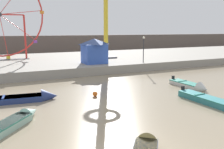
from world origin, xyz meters
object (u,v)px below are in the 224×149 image
object	(u,v)px
motorboat_teal_painted	(216,103)
drop_tower_yellow_tower	(106,10)
mooring_buoy_orange	(95,94)
carnival_booth_blue_tent	(94,51)
promenade_lamp_near	(144,45)
motorboat_navy_blue	(27,98)
motorboat_seafoam	(11,123)
motorboat_pale_grey	(192,86)

from	to	relation	value
motorboat_teal_painted	drop_tower_yellow_tower	world-z (taller)	drop_tower_yellow_tower
drop_tower_yellow_tower	mooring_buoy_orange	bearing A→B (deg)	-116.45
drop_tower_yellow_tower	carnival_booth_blue_tent	distance (m)	9.01
mooring_buoy_orange	motorboat_teal_painted	bearing A→B (deg)	-40.79
motorboat_teal_painted	promenade_lamp_near	distance (m)	17.11
motorboat_navy_blue	drop_tower_yellow_tower	size ratio (longest dim) A/B	0.40
motorboat_navy_blue	promenade_lamp_near	bearing A→B (deg)	34.70
motorboat_seafoam	promenade_lamp_near	distance (m)	23.20
motorboat_seafoam	motorboat_teal_painted	bearing A→B (deg)	-58.80
motorboat_seafoam	promenade_lamp_near	bearing A→B (deg)	-12.00
motorboat_teal_painted	motorboat_navy_blue	world-z (taller)	motorboat_navy_blue
motorboat_teal_painted	motorboat_seafoam	distance (m)	14.43
carnival_booth_blue_tent	promenade_lamp_near	xyz separation A→B (m)	(6.65, -2.13, 0.65)
motorboat_pale_grey	promenade_lamp_near	bearing A→B (deg)	170.19
promenade_lamp_near	mooring_buoy_orange	bearing A→B (deg)	-138.34
motorboat_navy_blue	mooring_buoy_orange	world-z (taller)	motorboat_navy_blue
motorboat_seafoam	motorboat_pale_grey	bearing A→B (deg)	-40.02
motorboat_teal_painted	promenade_lamp_near	world-z (taller)	promenade_lamp_near
mooring_buoy_orange	motorboat_pale_grey	bearing A→B (deg)	-7.16
drop_tower_yellow_tower	promenade_lamp_near	distance (m)	9.52
motorboat_seafoam	motorboat_navy_blue	xyz separation A→B (m)	(1.36, 5.25, -0.01)
drop_tower_yellow_tower	carnival_booth_blue_tent	bearing A→B (deg)	-127.48
motorboat_pale_grey	drop_tower_yellow_tower	world-z (taller)	drop_tower_yellow_tower
motorboat_seafoam	promenade_lamp_near	size ratio (longest dim) A/B	1.37
motorboat_teal_painted	motorboat_navy_blue	xyz separation A→B (m)	(-12.90, 7.46, -0.02)
motorboat_navy_blue	mooring_buoy_orange	size ratio (longest dim) A/B	13.98
motorboat_teal_painted	promenade_lamp_near	size ratio (longest dim) A/B	1.72
promenade_lamp_near	mooring_buoy_orange	xyz separation A→B (m)	(-11.22, -9.98, -3.32)
carnival_booth_blue_tent	motorboat_pale_grey	bearing A→B (deg)	-70.19
motorboat_navy_blue	drop_tower_yellow_tower	bearing A→B (deg)	55.80
motorboat_seafoam	motorboat_navy_blue	bearing A→B (deg)	25.52
motorboat_pale_grey	drop_tower_yellow_tower	distance (m)	20.62
motorboat_seafoam	promenade_lamp_near	world-z (taller)	promenade_lamp_near
motorboat_seafoam	carnival_booth_blue_tent	xyz separation A→B (m)	(11.46, 16.27, 2.62)
motorboat_teal_painted	mooring_buoy_orange	distance (m)	9.74
motorboat_teal_painted	promenade_lamp_near	xyz separation A→B (m)	(3.85, 16.35, 3.27)
motorboat_teal_painted	motorboat_pale_grey	distance (m)	5.67
motorboat_navy_blue	mooring_buoy_orange	xyz separation A→B (m)	(5.53, -1.09, -0.03)
motorboat_seafoam	drop_tower_yellow_tower	bearing A→B (deg)	4.27
motorboat_pale_grey	mooring_buoy_orange	size ratio (longest dim) A/B	10.81
drop_tower_yellow_tower	promenade_lamp_near	bearing A→B (deg)	-71.50
mooring_buoy_orange	motorboat_navy_blue	bearing A→B (deg)	168.82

